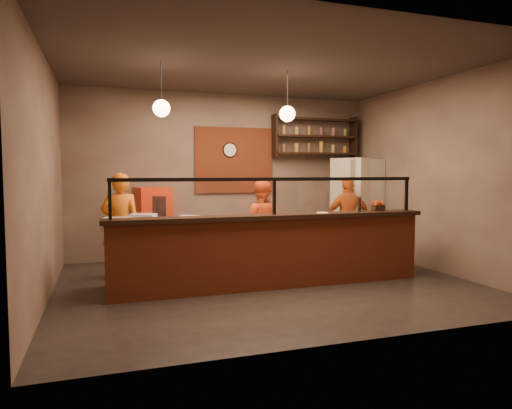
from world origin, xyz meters
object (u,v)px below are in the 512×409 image
object	(u,v)px
condiment_caddy	(378,208)
wall_clock	(230,150)
pepper_mill	(359,205)
fridge	(357,206)
cook_right	(348,219)
red_cooler	(153,225)
pizza_dough	(313,220)
cook_mid	(260,224)
cook_left	(121,226)

from	to	relation	value
condiment_caddy	wall_clock	bearing A→B (deg)	121.47
pepper_mill	wall_clock	bearing A→B (deg)	114.60
condiment_caddy	fridge	bearing A→B (deg)	67.32
cook_right	red_cooler	world-z (taller)	cook_right
red_cooler	condiment_caddy	xyz separation A→B (m)	(3.20, -2.39, 0.41)
wall_clock	red_cooler	size ratio (longest dim) A/B	0.22
red_cooler	fridge	bearing A→B (deg)	-18.71
fridge	condiment_caddy	bearing A→B (deg)	-135.41
fridge	wall_clock	bearing A→B (deg)	142.46
red_cooler	pizza_dough	bearing A→B (deg)	-55.12
condiment_caddy	cook_mid	bearing A→B (deg)	135.86
pepper_mill	pizza_dough	bearing A→B (deg)	139.87
red_cooler	pepper_mill	world-z (taller)	red_cooler
cook_mid	pepper_mill	bearing A→B (deg)	145.73
wall_clock	condiment_caddy	distance (m)	3.31
fridge	red_cooler	size ratio (longest dim) A/B	1.40
red_cooler	condiment_caddy	distance (m)	4.01
wall_clock	pizza_dough	distance (m)	2.70
pizza_dough	pepper_mill	bearing A→B (deg)	-40.13
cook_right	red_cooler	size ratio (longest dim) A/B	1.13
fridge	condiment_caddy	xyz separation A→B (m)	(-0.85, -2.03, 0.14)
cook_right	condiment_caddy	xyz separation A→B (m)	(-0.30, -1.42, 0.32)
cook_left	cook_mid	xyz separation A→B (m)	(2.35, 0.12, -0.07)
fridge	cook_mid	bearing A→B (deg)	172.44
pizza_dough	cook_left	bearing A→B (deg)	162.39
wall_clock	cook_left	bearing A→B (deg)	-146.88
cook_right	pizza_dough	xyz separation A→B (m)	(-1.22, -1.04, 0.12)
cook_left	pepper_mill	xyz separation A→B (m)	(3.42, -1.37, 0.34)
cook_left	cook_right	world-z (taller)	cook_left
fridge	red_cooler	xyz separation A→B (m)	(-4.05, 0.35, -0.28)
cook_left	pepper_mill	distance (m)	3.70
cook_left	cook_mid	size ratio (longest dim) A/B	1.09
cook_left	pizza_dough	distance (m)	3.02
cook_right	red_cooler	bearing A→B (deg)	-6.94
cook_right	pepper_mill	xyz separation A→B (m)	(-0.68, -1.50, 0.38)
wall_clock	red_cooler	world-z (taller)	wall_clock
cook_mid	pizza_dough	xyz separation A→B (m)	(0.53, -1.03, 0.15)
cook_mid	pepper_mill	xyz separation A→B (m)	(1.07, -1.49, 0.41)
cook_right	red_cooler	distance (m)	3.63
cook_right	pepper_mill	size ratio (longest dim) A/B	7.12
wall_clock	red_cooler	distance (m)	2.12
cook_mid	condiment_caddy	world-z (taller)	cook_mid
fridge	pepper_mill	world-z (taller)	fridge
wall_clock	fridge	distance (m)	2.82
wall_clock	fridge	size ratio (longest dim) A/B	0.15
fridge	condiment_caddy	size ratio (longest dim) A/B	11.41
wall_clock	red_cooler	xyz separation A→B (m)	(-1.55, -0.31, -1.41)
cook_left	cook_mid	distance (m)	2.35
wall_clock	condiment_caddy	bearing A→B (deg)	-58.53
fridge	pizza_dough	size ratio (longest dim) A/B	3.88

